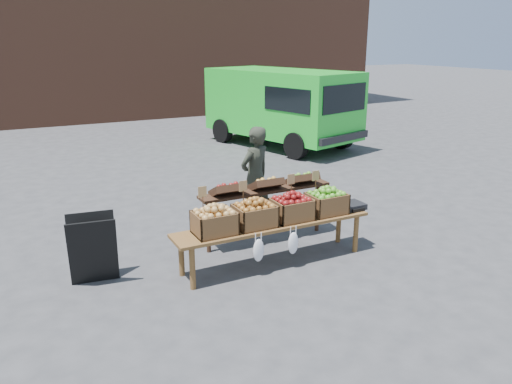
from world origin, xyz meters
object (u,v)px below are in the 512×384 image
chalkboard_sign (93,249)px  back_table (266,207)px  delivery_van (281,108)px  crate_green_apples (326,203)px  vendor (255,177)px  display_bench (273,243)px  crate_russet_pears (255,216)px  crate_golden_apples (214,223)px  weighing_scale (351,206)px  crate_red_apples (292,209)px

chalkboard_sign → back_table: back_table is taller
delivery_van → crate_green_apples: (-3.05, -6.59, -0.32)m
vendor → display_bench: vendor is taller
back_table → crate_russet_pears: back_table is taller
chalkboard_sign → delivery_van: bearing=52.7°
chalkboard_sign → crate_golden_apples: 1.50m
crate_golden_apples → weighing_scale: (2.08, 0.00, -0.10)m
crate_green_apples → weighing_scale: size_ratio=1.47×
back_table → crate_green_apples: back_table is taller
crate_green_apples → vendor: bearing=105.0°
back_table → crate_golden_apples: bearing=-146.7°
vendor → crate_green_apples: 1.46m
display_bench → chalkboard_sign: bearing=166.3°
display_bench → weighing_scale: size_ratio=7.94×
vendor → weighing_scale: size_ratio=4.65×
crate_golden_apples → crate_green_apples: bearing=0.0°
crate_red_apples → back_table: bearing=90.2°
display_bench → crate_russet_pears: bearing=180.0°
display_bench → crate_green_apples: crate_green_apples is taller
crate_green_apples → crate_golden_apples: bearing=180.0°
vendor → back_table: vendor is taller
delivery_van → back_table: (-3.60, -5.87, -0.51)m
delivery_van → crate_russet_pears: 7.79m
chalkboard_sign → weighing_scale: bearing=-1.0°
back_table → crate_green_apples: size_ratio=4.20×
crate_golden_apples → back_table: bearing=33.3°
vendor → chalkboard_sign: bearing=-2.4°
weighing_scale → crate_red_apples: bearing=180.0°
back_table → crate_red_apples: back_table is taller
crate_golden_apples → display_bench: bearing=0.0°
back_table → crate_red_apples: bearing=-89.8°
weighing_scale → vendor: bearing=119.7°
vendor → crate_red_apples: bearing=62.4°
delivery_van → weighing_scale: (-2.62, -6.59, -0.42)m
weighing_scale → display_bench: bearing=180.0°
chalkboard_sign → crate_green_apples: size_ratio=1.71×
delivery_van → vendor: (-3.42, -5.18, -0.23)m
back_table → weighing_scale: bearing=-36.4°
crate_russet_pears → crate_red_apples: size_ratio=1.00×
delivery_van → weighing_scale: bearing=-127.3°
back_table → crate_green_apples: (0.55, -0.72, 0.19)m
crate_golden_apples → crate_green_apples: 1.65m
chalkboard_sign → back_table: 2.48m
vendor → crate_russet_pears: bearing=42.2°
delivery_van → crate_red_apples: 7.51m
chalkboard_sign → display_bench: size_ratio=0.32×
delivery_van → crate_green_apples: delivery_van is taller
back_table → crate_golden_apples: size_ratio=4.20×
display_bench → weighing_scale: weighing_scale is taller
chalkboard_sign → display_bench: 2.27m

